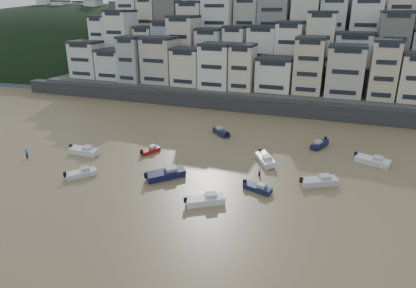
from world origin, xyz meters
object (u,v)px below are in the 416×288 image
at_px(boat_f, 150,150).
at_px(boat_g, 373,160).
at_px(boat_c, 165,173).
at_px(person_pink, 260,171).
at_px(boat_h, 221,131).
at_px(person_blue, 27,153).
at_px(boat_a, 205,199).
at_px(boat_j, 81,173).
at_px(boat_k, 84,150).
at_px(boat_i, 320,144).
at_px(boat_b, 258,187).
at_px(boat_d, 319,180).
at_px(boat_e, 265,159).

bearing_deg(boat_f, boat_g, -56.42).
xyz_separation_m(boat_c, person_pink, (13.12, 5.76, -0.02)).
height_order(boat_h, person_blue, person_blue).
bearing_deg(boat_g, boat_f, -148.16).
distance_m(boat_a, person_blue, 34.49).
distance_m(boat_f, person_blue, 20.96).
bearing_deg(boat_j, boat_c, -33.88).
relative_size(boat_g, boat_k, 0.99).
distance_m(boat_c, person_blue, 25.90).
xyz_separation_m(boat_f, person_pink, (20.30, -2.69, 0.30)).
bearing_deg(boat_i, boat_k, -44.09).
bearing_deg(boat_b, boat_c, -158.71).
xyz_separation_m(boat_a, boat_h, (-6.86, 27.30, -0.06)).
bearing_deg(boat_f, boat_k, 135.13).
xyz_separation_m(boat_d, boat_i, (-1.19, 16.03, -0.09)).
xyz_separation_m(boat_f, person_blue, (-18.69, -9.49, 0.30)).
bearing_deg(boat_h, boat_g, -148.61).
xyz_separation_m(boat_c, person_blue, (-25.88, -1.03, -0.02)).
height_order(boat_i, boat_j, boat_i).
bearing_deg(boat_e, boat_a, -46.03).
height_order(boat_e, person_pink, person_pink).
bearing_deg(boat_j, boat_g, -25.35).
xyz_separation_m(boat_b, person_pink, (-0.85, 4.95, 0.25)).
xyz_separation_m(boat_e, boat_f, (-20.08, -2.48, -0.26)).
xyz_separation_m(boat_a, boat_j, (-20.75, 1.27, -0.09)).
bearing_deg(boat_e, person_blue, -103.16).
bearing_deg(boat_g, boat_b, -115.28).
height_order(boat_c, boat_d, boat_c).
relative_size(boat_d, boat_j, 1.19).
distance_m(boat_h, person_pink, 20.08).
bearing_deg(boat_c, boat_j, 150.34).
bearing_deg(person_pink, boat_k, -176.27).
height_order(boat_c, boat_h, boat_c).
bearing_deg(boat_i, boat_b, 2.94).
xyz_separation_m(boat_i, person_blue, (-46.62, -22.74, 0.16)).
relative_size(boat_k, person_pink, 3.41).
distance_m(boat_g, person_blue, 58.13).
relative_size(boat_b, boat_g, 0.77).
bearing_deg(boat_b, boat_a, -115.19).
bearing_deg(boat_a, boat_g, 12.08).
bearing_deg(boat_k, person_blue, -148.09).
distance_m(person_blue, person_pink, 39.58).
height_order(boat_b, boat_g, boat_g).
relative_size(boat_c, person_blue, 3.75).
relative_size(boat_c, boat_g, 1.11).
height_order(boat_f, boat_i, boat_i).
relative_size(boat_a, person_blue, 3.22).
xyz_separation_m(boat_e, boat_h, (-11.40, 11.21, -0.12)).
bearing_deg(boat_k, boat_a, -17.44).
bearing_deg(boat_k, boat_g, 16.52).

